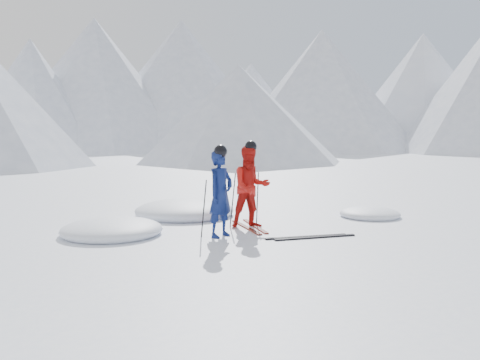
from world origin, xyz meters
TOP-DOWN VIEW (x-y plane):
  - ground at (0.00, 0.00)m, footprint 160.00×160.00m
  - mountain_range at (5.71, 35.31)m, footprint 106.15×62.94m
  - skier_blue at (-2.29, 0.43)m, footprint 0.72×0.58m
  - skier_red at (-1.22, 0.88)m, footprint 1.04×0.92m
  - pole_blue_left at (-2.59, 0.58)m, footprint 0.12×0.08m
  - pole_blue_right at (-2.04, 0.68)m, footprint 0.12×0.07m
  - pole_red_left at (-1.52, 1.13)m, footprint 0.12×0.09m
  - pole_red_right at (-0.92, 1.03)m, footprint 0.12×0.08m
  - ski_worn_left at (-1.34, 0.88)m, footprint 0.57×1.65m
  - ski_worn_right at (-1.10, 0.88)m, footprint 0.68×1.62m
  - ski_loose_a at (-0.96, -0.61)m, footprint 1.62×0.68m
  - ski_loose_b at (-0.86, -0.76)m, footprint 1.64×0.62m
  - snow_lumps at (-1.95, 2.37)m, footprint 7.73×4.78m

SIDE VIEW (x-z plane):
  - ground at x=0.00m, z-range 0.00..0.00m
  - snow_lumps at x=-1.95m, z-range -0.27..0.27m
  - ski_worn_left at x=-1.34m, z-range 0.00..0.03m
  - ski_worn_right at x=-1.10m, z-range 0.00..0.03m
  - ski_loose_a at x=-0.96m, z-range 0.00..0.03m
  - ski_loose_b at x=-0.86m, z-range 0.00..0.03m
  - pole_blue_left at x=-2.59m, z-range 0.00..1.14m
  - pole_blue_right at x=-2.04m, z-range 0.00..1.14m
  - pole_red_left at x=-1.52m, z-range 0.00..1.19m
  - pole_red_right at x=-0.92m, z-range 0.00..1.19m
  - skier_blue at x=-2.29m, z-range 0.00..1.72m
  - skier_red at x=-1.22m, z-range 0.00..1.78m
  - mountain_range at x=5.71m, z-range -1.04..14.49m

